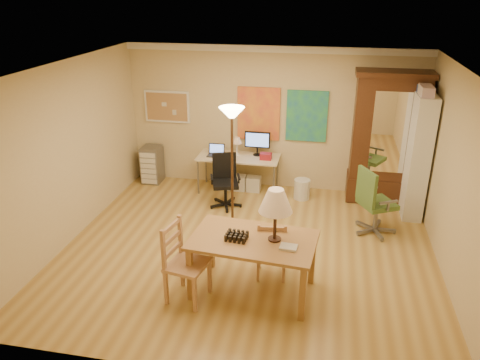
% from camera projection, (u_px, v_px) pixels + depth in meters
% --- Properties ---
extents(floor, '(5.50, 5.50, 0.00)m').
position_uv_depth(floor, '(248.00, 250.00, 7.06)').
color(floor, '#A27839').
rests_on(floor, ground).
extents(crown_molding, '(5.50, 0.08, 0.12)m').
position_uv_depth(crown_molding, '(273.00, 49.00, 8.26)').
color(crown_molding, white).
rests_on(crown_molding, floor).
extents(corkboard, '(0.90, 0.04, 0.62)m').
position_uv_depth(corkboard, '(167.00, 107.00, 9.07)').
color(corkboard, tan).
rests_on(corkboard, floor).
extents(art_panel_left, '(0.80, 0.04, 1.00)m').
position_uv_depth(art_panel_left, '(259.00, 114.00, 8.77)').
color(art_panel_left, yellow).
rests_on(art_panel_left, floor).
extents(art_panel_right, '(0.75, 0.04, 0.95)m').
position_uv_depth(art_panel_right, '(307.00, 116.00, 8.61)').
color(art_panel_right, teal).
rests_on(art_panel_right, floor).
extents(dining_table, '(1.63, 1.07, 1.46)m').
position_uv_depth(dining_table, '(261.00, 229.00, 5.75)').
color(dining_table, olive).
rests_on(dining_table, floor).
extents(ladder_chair_back, '(0.43, 0.42, 0.86)m').
position_uv_depth(ladder_chair_back, '(272.00, 251.00, 6.27)').
color(ladder_chair_back, tan).
rests_on(ladder_chair_back, floor).
extents(ladder_chair_left, '(0.55, 0.56, 1.05)m').
position_uv_depth(ladder_chair_left, '(185.00, 265.00, 5.80)').
color(ladder_chair_left, tan).
rests_on(ladder_chair_left, floor).
extents(torchiere_lamp, '(0.38, 0.38, 2.08)m').
position_uv_depth(torchiere_lamp, '(232.00, 135.00, 6.84)').
color(torchiere_lamp, '#462E1C').
rests_on(torchiere_lamp, floor).
extents(computer_desk, '(1.53, 0.67, 1.16)m').
position_uv_depth(computer_desk, '(240.00, 169.00, 8.94)').
color(computer_desk, tan).
rests_on(computer_desk, floor).
extents(office_chair_black, '(0.59, 0.59, 0.95)m').
position_uv_depth(office_chair_black, '(225.00, 193.00, 8.36)').
color(office_chair_black, black).
rests_on(office_chair_black, floor).
extents(office_chair_green, '(0.68, 0.68, 1.10)m').
position_uv_depth(office_chair_green, '(374.00, 216.00, 7.43)').
color(office_chair_green, slate).
rests_on(office_chair_green, floor).
extents(drawer_cart, '(0.36, 0.44, 0.73)m').
position_uv_depth(drawer_cart, '(152.00, 164.00, 9.35)').
color(drawer_cart, slate).
rests_on(drawer_cart, floor).
extents(armoire, '(1.29, 0.61, 2.37)m').
position_uv_depth(armoire, '(386.00, 147.00, 8.31)').
color(armoire, '#3E2111').
rests_on(armoire, floor).
extents(bookshelf, '(0.31, 0.84, 2.09)m').
position_uv_depth(bookshelf, '(417.00, 156.00, 7.83)').
color(bookshelf, white).
rests_on(bookshelf, floor).
extents(wastebin, '(0.30, 0.30, 0.37)m').
position_uv_depth(wastebin, '(302.00, 189.00, 8.67)').
color(wastebin, silver).
rests_on(wastebin, floor).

